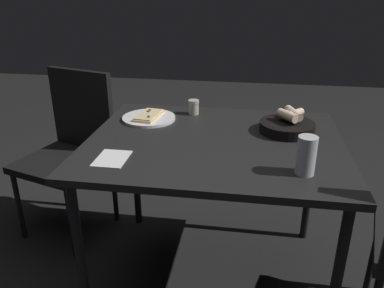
{
  "coord_description": "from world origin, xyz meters",
  "views": [
    {
      "loc": [
        1.57,
        0.14,
        1.4
      ],
      "look_at": [
        0.07,
        -0.09,
        0.75
      ],
      "focal_mm": 36.41,
      "sensor_mm": 36.0,
      "label": 1
    }
  ],
  "objects_px": {
    "beer_glass": "(306,157)",
    "chair_near": "(72,143)",
    "bread_basket": "(287,125)",
    "dining_table": "(214,153)",
    "pepper_shaker": "(194,108)",
    "pizza_plate": "(149,117)"
  },
  "relations": [
    {
      "from": "dining_table",
      "to": "bread_basket",
      "type": "relative_size",
      "value": 4.46
    },
    {
      "from": "pizza_plate",
      "to": "chair_near",
      "type": "bearing_deg",
      "value": -104.92
    },
    {
      "from": "beer_glass",
      "to": "chair_near",
      "type": "xyz_separation_m",
      "value": [
        -0.61,
        -1.2,
        -0.28
      ]
    },
    {
      "from": "pizza_plate",
      "to": "bread_basket",
      "type": "xyz_separation_m",
      "value": [
        0.07,
        0.67,
        0.02
      ]
    },
    {
      "from": "dining_table",
      "to": "pepper_shaker",
      "type": "bearing_deg",
      "value": -156.53
    },
    {
      "from": "dining_table",
      "to": "beer_glass",
      "type": "relative_size",
      "value": 7.74
    },
    {
      "from": "chair_near",
      "to": "dining_table",
      "type": "bearing_deg",
      "value": 67.76
    },
    {
      "from": "pizza_plate",
      "to": "bread_basket",
      "type": "bearing_deg",
      "value": 84.03
    },
    {
      "from": "bread_basket",
      "to": "pepper_shaker",
      "type": "height_order",
      "value": "bread_basket"
    },
    {
      "from": "bread_basket",
      "to": "chair_near",
      "type": "xyz_separation_m",
      "value": [
        -0.2,
        -1.17,
        -0.25
      ]
    },
    {
      "from": "pizza_plate",
      "to": "dining_table",
      "type": "bearing_deg",
      "value": 58.62
    },
    {
      "from": "beer_glass",
      "to": "bread_basket",
      "type": "bearing_deg",
      "value": -175.3
    },
    {
      "from": "dining_table",
      "to": "bread_basket",
      "type": "bearing_deg",
      "value": 114.44
    },
    {
      "from": "beer_glass",
      "to": "pepper_shaker",
      "type": "relative_size",
      "value": 1.91
    },
    {
      "from": "beer_glass",
      "to": "pepper_shaker",
      "type": "xyz_separation_m",
      "value": [
        -0.6,
        -0.5,
        -0.03
      ]
    },
    {
      "from": "dining_table",
      "to": "pepper_shaker",
      "type": "distance_m",
      "value": 0.37
    },
    {
      "from": "dining_table",
      "to": "chair_near",
      "type": "relative_size",
      "value": 1.2
    },
    {
      "from": "dining_table",
      "to": "pizza_plate",
      "type": "relative_size",
      "value": 4.2
    },
    {
      "from": "dining_table",
      "to": "pepper_shaker",
      "type": "relative_size",
      "value": 14.77
    },
    {
      "from": "bread_basket",
      "to": "chair_near",
      "type": "bearing_deg",
      "value": -99.84
    },
    {
      "from": "beer_glass",
      "to": "chair_near",
      "type": "bearing_deg",
      "value": -117.05
    },
    {
      "from": "bread_basket",
      "to": "pepper_shaker",
      "type": "relative_size",
      "value": 3.31
    }
  ]
}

